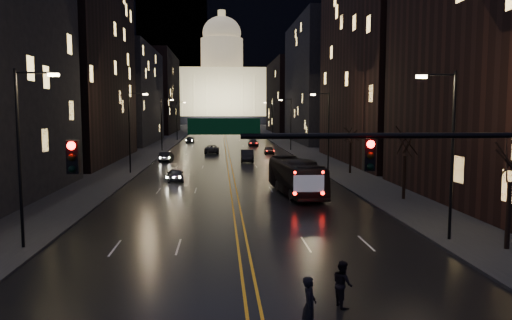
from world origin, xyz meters
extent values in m
cube|color=black|center=(0.00, 130.00, 0.01)|extent=(20.00, 320.00, 0.02)
cube|color=black|center=(-14.00, 130.00, 0.08)|extent=(8.00, 320.00, 0.16)
cube|color=black|center=(14.00, 130.00, 0.08)|extent=(8.00, 320.00, 0.16)
cube|color=orange|center=(0.00, 130.00, 0.03)|extent=(0.62, 320.00, 0.01)
cube|color=black|center=(-21.00, 54.00, 14.00)|extent=(12.00, 30.00, 28.00)
cube|color=black|center=(-21.00, 92.00, 10.00)|extent=(12.00, 34.00, 20.00)
cube|color=black|center=(-21.00, 140.00, 12.00)|extent=(12.00, 40.00, 24.00)
cube|color=black|center=(21.00, 50.00, 19.00)|extent=(12.00, 30.00, 38.00)
cube|color=black|center=(21.00, 92.00, 13.00)|extent=(12.00, 34.00, 26.00)
cube|color=black|center=(21.00, 140.00, 11.00)|extent=(12.00, 40.00, 22.00)
cube|color=black|center=(40.00, 380.00, 65.00)|extent=(520.00, 60.00, 130.00)
cube|color=black|center=(0.00, 250.00, 2.00)|extent=(90.00, 50.00, 4.00)
cube|color=#FFE493|center=(0.00, 250.00, 16.00)|extent=(80.00, 36.00, 24.00)
cylinder|color=beige|center=(0.00, 250.00, 36.00)|extent=(22.00, 22.00, 16.00)
ellipsoid|color=beige|center=(0.00, 250.00, 47.00)|extent=(20.00, 20.00, 17.00)
cylinder|color=#FFE493|center=(0.00, 250.00, 55.50)|extent=(4.00, 4.00, 6.00)
cylinder|color=black|center=(5.50, 0.00, 6.20)|extent=(12.00, 0.18, 0.18)
cube|color=black|center=(-5.50, 0.00, 5.60)|extent=(0.35, 0.30, 1.00)
cube|color=black|center=(3.50, 0.00, 5.60)|extent=(0.35, 0.30, 1.00)
sphere|color=#FF0705|center=(-5.50, -0.18, 5.95)|extent=(0.24, 0.24, 0.24)
sphere|color=#FF0705|center=(3.50, -0.18, 5.95)|extent=(0.24, 0.24, 0.24)
cube|color=#053F14|center=(-1.00, 0.00, 6.50)|extent=(2.20, 0.06, 0.50)
cylinder|color=black|center=(11.00, 10.00, 4.50)|extent=(0.16, 0.16, 9.00)
cylinder|color=black|center=(10.10, 10.00, 8.80)|extent=(1.80, 0.10, 0.10)
cube|color=#EDC58E|center=(9.20, 10.00, 8.70)|extent=(0.50, 0.25, 0.15)
cylinder|color=black|center=(-11.00, 10.00, 4.50)|extent=(0.16, 0.16, 9.00)
cylinder|color=black|center=(-10.10, 10.00, 8.80)|extent=(1.80, 0.10, 0.10)
cube|color=#EDC58E|center=(-9.20, 10.00, 8.70)|extent=(0.50, 0.25, 0.15)
cylinder|color=black|center=(11.00, 40.00, 4.50)|extent=(0.16, 0.16, 9.00)
cylinder|color=black|center=(10.10, 40.00, 8.80)|extent=(1.80, 0.10, 0.10)
cube|color=#EDC58E|center=(9.20, 40.00, 8.70)|extent=(0.50, 0.25, 0.15)
cylinder|color=black|center=(-11.00, 40.00, 4.50)|extent=(0.16, 0.16, 9.00)
cylinder|color=black|center=(-10.10, 40.00, 8.80)|extent=(1.80, 0.10, 0.10)
cube|color=#EDC58E|center=(-9.20, 40.00, 8.70)|extent=(0.50, 0.25, 0.15)
cylinder|color=black|center=(11.00, 70.00, 4.50)|extent=(0.16, 0.16, 9.00)
cylinder|color=black|center=(10.10, 70.00, 8.80)|extent=(1.80, 0.10, 0.10)
cube|color=#EDC58E|center=(9.20, 70.00, 8.70)|extent=(0.50, 0.25, 0.15)
cylinder|color=black|center=(-11.00, 70.00, 4.50)|extent=(0.16, 0.16, 9.00)
cylinder|color=black|center=(-10.10, 70.00, 8.80)|extent=(1.80, 0.10, 0.10)
cube|color=#EDC58E|center=(-9.20, 70.00, 8.70)|extent=(0.50, 0.25, 0.15)
cylinder|color=black|center=(11.00, 100.00, 4.50)|extent=(0.16, 0.16, 9.00)
cylinder|color=black|center=(10.10, 100.00, 8.80)|extent=(1.80, 0.10, 0.10)
cube|color=#EDC58E|center=(9.20, 100.00, 8.70)|extent=(0.50, 0.25, 0.15)
cylinder|color=black|center=(-11.00, 100.00, 4.50)|extent=(0.16, 0.16, 9.00)
cylinder|color=black|center=(-10.10, 100.00, 8.80)|extent=(1.80, 0.10, 0.10)
cube|color=#EDC58E|center=(-9.20, 100.00, 8.70)|extent=(0.50, 0.25, 0.15)
cylinder|color=black|center=(13.00, 8.00, 1.75)|extent=(0.24, 0.24, 3.50)
cylinder|color=black|center=(13.00, 22.00, 1.75)|extent=(0.24, 0.24, 3.50)
cylinder|color=black|center=(13.00, 38.00, 1.75)|extent=(0.24, 0.24, 3.50)
imported|color=black|center=(5.13, 25.48, 1.47)|extent=(3.58, 10.78, 2.95)
imported|color=black|center=(-5.54, 33.81, 0.66)|extent=(2.01, 4.04, 1.32)
imported|color=black|center=(-8.50, 53.21, 0.67)|extent=(1.73, 4.18, 1.35)
imported|color=black|center=(-2.50, 65.73, 0.69)|extent=(2.35, 4.98, 1.37)
imported|color=black|center=(-7.60, 91.28, 0.66)|extent=(2.20, 4.68, 1.32)
imported|color=black|center=(2.50, 52.08, 0.82)|extent=(1.90, 5.02, 1.64)
imported|color=black|center=(6.56, 63.08, 0.65)|extent=(1.65, 3.86, 1.30)
imported|color=black|center=(5.22, 81.04, 0.66)|extent=(1.92, 4.56, 1.31)
imported|color=black|center=(8.50, 115.88, 0.66)|extent=(2.77, 4.97, 1.31)
imported|color=black|center=(1.63, -0.29, 0.92)|extent=(0.61, 0.77, 1.84)
imported|color=black|center=(3.19, 1.78, 0.84)|extent=(0.59, 0.89, 1.68)
camera|label=1|loc=(-1.11, -15.17, 6.99)|focal=35.00mm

